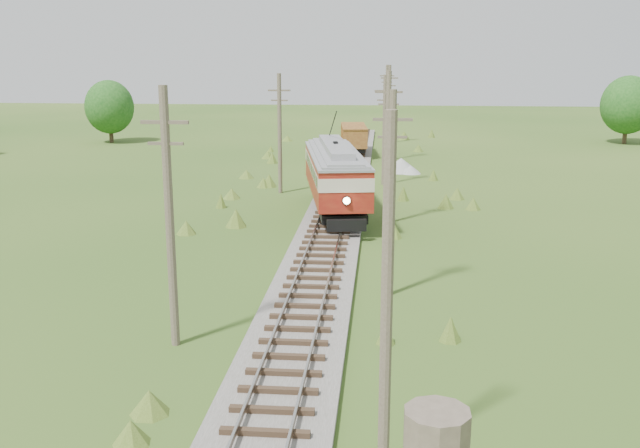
# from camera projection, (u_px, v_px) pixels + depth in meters

# --- Properties ---
(railbed_main) EXTENTS (3.60, 96.00, 0.57)m
(railbed_main) POSITION_uv_depth(u_px,v_px,m) (336.00, 209.00, 46.00)
(railbed_main) COLOR #605B54
(railbed_main) RESTS_ON ground
(streetcar) EXTENTS (5.11, 13.33, 6.03)m
(streetcar) POSITION_uv_depth(u_px,v_px,m) (335.00, 172.00, 44.40)
(streetcar) COLOR black
(streetcar) RESTS_ON ground
(gondola) EXTENTS (2.98, 7.45, 2.41)m
(gondola) POSITION_uv_depth(u_px,v_px,m) (354.00, 137.00, 70.84)
(gondola) COLOR black
(gondola) RESTS_ON ground
(gravel_pile) EXTENTS (3.26, 3.46, 1.19)m
(gravel_pile) POSITION_uv_depth(u_px,v_px,m) (402.00, 165.00, 61.25)
(gravel_pile) COLOR gray
(gravel_pile) RESTS_ON ground
(utility_pole_r_1) EXTENTS (0.30, 0.30, 8.80)m
(utility_pole_r_1) POSITION_uv_depth(u_px,v_px,m) (387.00, 299.00, 16.66)
(utility_pole_r_1) COLOR brown
(utility_pole_r_1) RESTS_ON ground
(utility_pole_r_2) EXTENTS (1.60, 0.30, 8.60)m
(utility_pole_r_2) POSITION_uv_depth(u_px,v_px,m) (391.00, 192.00, 29.23)
(utility_pole_r_2) COLOR brown
(utility_pole_r_2) RESTS_ON ground
(utility_pole_r_3) EXTENTS (1.60, 0.30, 9.00)m
(utility_pole_r_3) POSITION_uv_depth(u_px,v_px,m) (388.00, 147.00, 41.77)
(utility_pole_r_3) COLOR brown
(utility_pole_r_3) RESTS_ON ground
(utility_pole_r_4) EXTENTS (1.60, 0.30, 8.40)m
(utility_pole_r_4) POSITION_uv_depth(u_px,v_px,m) (384.00, 129.00, 54.45)
(utility_pole_r_4) COLOR brown
(utility_pole_r_4) RESTS_ON ground
(utility_pole_r_5) EXTENTS (1.60, 0.30, 8.90)m
(utility_pole_r_5) POSITION_uv_depth(u_px,v_px,m) (389.00, 112.00, 66.94)
(utility_pole_r_5) COLOR brown
(utility_pole_r_5) RESTS_ON ground
(utility_pole_r_6) EXTENTS (1.60, 0.30, 8.70)m
(utility_pole_r_6) POSITION_uv_depth(u_px,v_px,m) (386.00, 103.00, 79.57)
(utility_pole_r_6) COLOR brown
(utility_pole_r_6) RESTS_ON ground
(utility_pole_l_a) EXTENTS (1.60, 0.30, 9.00)m
(utility_pole_l_a) POSITION_uv_depth(u_px,v_px,m) (169.00, 217.00, 24.02)
(utility_pole_l_a) COLOR brown
(utility_pole_l_a) RESTS_ON ground
(utility_pole_l_b) EXTENTS (1.60, 0.30, 8.60)m
(utility_pole_l_b) POSITION_uv_depth(u_px,v_px,m) (280.00, 132.00, 51.20)
(utility_pole_l_b) COLOR brown
(utility_pole_l_b) RESTS_ON ground
(tree_mid_a) EXTENTS (5.46, 5.46, 7.03)m
(tree_mid_a) POSITION_uv_depth(u_px,v_px,m) (109.00, 107.00, 80.43)
(tree_mid_a) COLOR #38281C
(tree_mid_a) RESTS_ON ground
(tree_mid_b) EXTENTS (5.88, 5.88, 7.57)m
(tree_mid_b) POSITION_uv_depth(u_px,v_px,m) (628.00, 105.00, 79.23)
(tree_mid_b) COLOR #38281C
(tree_mid_b) RESTS_ON ground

